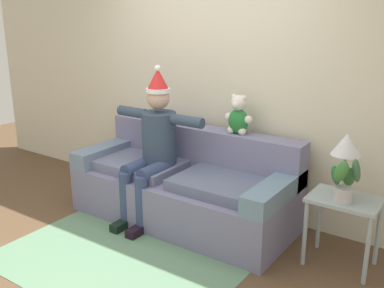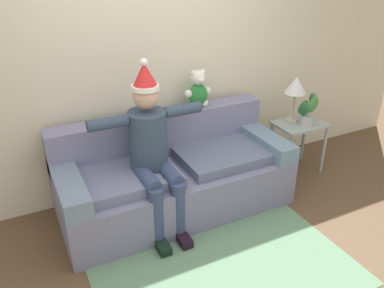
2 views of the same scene
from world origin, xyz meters
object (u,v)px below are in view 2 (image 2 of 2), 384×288
at_px(person_seated, 152,147).
at_px(table_lamp, 296,87).
at_px(couch, 173,175).
at_px(side_table, 299,132).
at_px(potted_plant, 308,111).
at_px(teddy_bear, 198,90).

distance_m(person_seated, table_lamp, 1.80).
height_order(couch, side_table, couch).
distance_m(side_table, potted_plant, 0.29).
distance_m(couch, side_table, 1.56).
bearing_deg(side_table, couch, -179.45).
height_order(teddy_bear, potted_plant, teddy_bear).
xyz_separation_m(couch, teddy_bear, (0.42, 0.29, 0.72)).
bearing_deg(table_lamp, teddy_bear, 169.91).
bearing_deg(teddy_bear, couch, -145.34).
bearing_deg(couch, teddy_bear, 34.66).
distance_m(table_lamp, potted_plant, 0.28).
bearing_deg(side_table, person_seated, -174.20).
bearing_deg(potted_plant, teddy_bear, 162.55).
xyz_separation_m(couch, side_table, (1.55, 0.01, 0.15)).
bearing_deg(side_table, teddy_bear, 166.49).
bearing_deg(couch, side_table, 0.55).
height_order(person_seated, side_table, person_seated).
bearing_deg(potted_plant, table_lamp, 109.01).
height_order(couch, table_lamp, table_lamp).
bearing_deg(side_table, table_lamp, 123.35).
relative_size(couch, teddy_bear, 5.75).
height_order(teddy_bear, table_lamp, teddy_bear).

